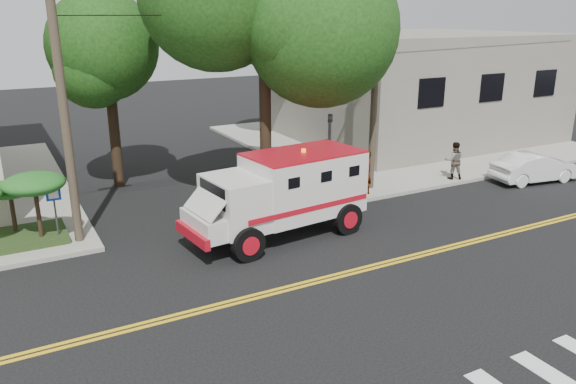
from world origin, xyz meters
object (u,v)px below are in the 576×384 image
pedestrian_a (365,173)px  pedestrian_b (454,161)px  armored_truck (284,191)px  parked_sedan (535,167)px

pedestrian_a → pedestrian_b: 4.84m
armored_truck → parked_sedan: 12.93m
parked_sedan → pedestrian_a: 8.27m
pedestrian_a → parked_sedan: bearing=157.0°
pedestrian_b → pedestrian_a: bearing=27.7°
parked_sedan → pedestrian_b: pedestrian_b is taller
parked_sedan → pedestrian_a: pedestrian_a is taller
armored_truck → pedestrian_a: armored_truck is taller
pedestrian_a → pedestrian_b: size_ratio=1.10×
parked_sedan → pedestrian_b: bearing=71.2°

